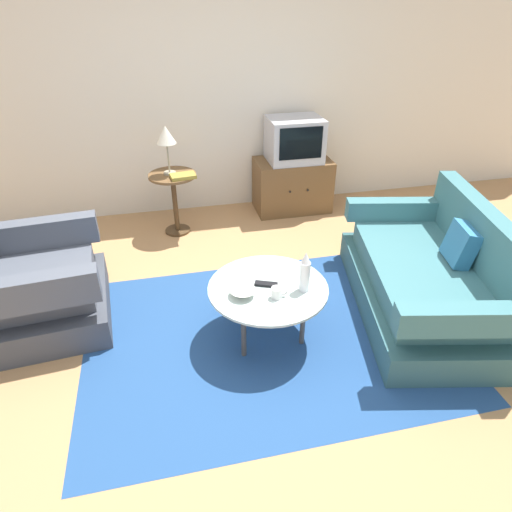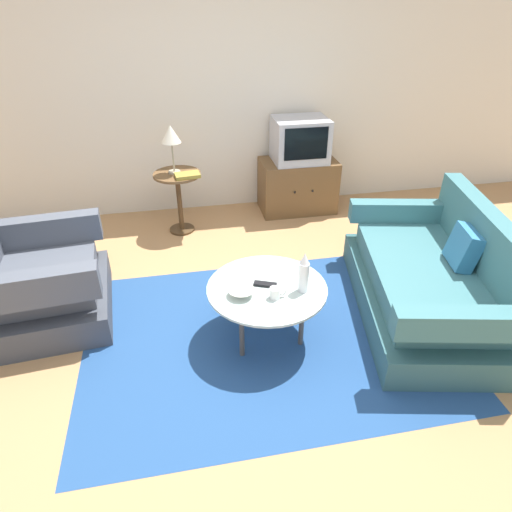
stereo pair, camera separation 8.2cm
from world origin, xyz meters
name	(u,v)px [view 2 (the right image)]	position (x,y,z in m)	size (l,w,h in m)	color
ground_plane	(255,333)	(0.00, 0.00, 0.00)	(16.00, 16.00, 0.00)	#AD7F51
back_wall	(212,84)	(0.00, 2.36, 1.35)	(9.00, 0.12, 2.70)	beige
area_rug	(266,336)	(0.08, -0.05, 0.00)	(2.63, 1.94, 0.00)	navy
armchair	(37,285)	(-1.58, 0.51, 0.30)	(0.98, 1.06, 0.86)	#3E424B
couch	(431,282)	(1.38, 0.00, 0.28)	(1.25, 1.83, 0.84)	#325C60
coffee_table	(267,291)	(0.08, -0.05, 0.41)	(0.84, 0.84, 0.45)	#B2C6C1
side_table	(178,190)	(-0.45, 1.75, 0.46)	(0.47, 0.47, 0.64)	brown
tv_stand	(297,185)	(0.88, 2.03, 0.29)	(0.83, 0.50, 0.58)	brown
television	(300,140)	(0.88, 2.03, 0.81)	(0.57, 0.47, 0.46)	#B7B7BC
table_lamp	(171,136)	(-0.47, 1.76, 1.01)	(0.19, 0.19, 0.47)	#9E937A
vase	(304,273)	(0.31, -0.14, 0.59)	(0.07, 0.07, 0.30)	white
mug	(275,293)	(0.10, -0.18, 0.49)	(0.11, 0.07, 0.08)	white
bowl	(241,292)	(-0.11, -0.11, 0.47)	(0.18, 0.18, 0.05)	silver
tv_remote_dark	(265,284)	(0.07, -0.03, 0.46)	(0.17, 0.11, 0.02)	black
book	(187,175)	(-0.35, 1.63, 0.66)	(0.26, 0.18, 0.03)	olive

